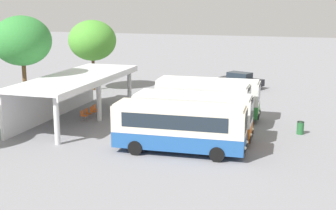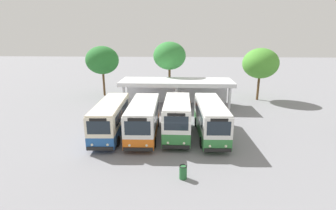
{
  "view_description": "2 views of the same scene",
  "coord_description": "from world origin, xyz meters",
  "px_view_note": "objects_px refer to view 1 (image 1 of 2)",
  "views": [
    {
      "loc": [
        -32.01,
        -5.09,
        9.12
      ],
      "look_at": [
        1.43,
        5.12,
        1.23
      ],
      "focal_mm": 49.94,
      "sensor_mm": 36.0,
      "label": 1
    },
    {
      "loc": [
        0.27,
        -18.79,
        8.72
      ],
      "look_at": [
        -0.92,
        5.2,
        2.06
      ],
      "focal_mm": 26.71,
      "sensor_mm": 36.0,
      "label": 2
    }
  ],
  "objects_px": {
    "waiting_chair_second_from_end": "(88,113)",
    "waiting_chair_fourth_seat": "(96,109)",
    "city_bus_second_in_row": "(193,115)",
    "city_bus_fourth_amber": "(208,97)",
    "parked_car_flank": "(241,80)",
    "litter_bin_apron": "(300,128)",
    "city_bus_middle_cream": "(203,103)",
    "waiting_chair_end_by_column": "(83,115)",
    "city_bus_nearest_orange": "(179,126)",
    "waiting_chair_middle_seat": "(93,111)"
  },
  "relations": [
    {
      "from": "waiting_chair_second_from_end",
      "to": "waiting_chair_middle_seat",
      "type": "bearing_deg",
      "value": -6.04
    },
    {
      "from": "city_bus_middle_cream",
      "to": "waiting_chair_middle_seat",
      "type": "bearing_deg",
      "value": 86.02
    },
    {
      "from": "city_bus_fourth_amber",
      "to": "parked_car_flank",
      "type": "height_order",
      "value": "city_bus_fourth_amber"
    },
    {
      "from": "city_bus_fourth_amber",
      "to": "litter_bin_apron",
      "type": "height_order",
      "value": "city_bus_fourth_amber"
    },
    {
      "from": "waiting_chair_end_by_column",
      "to": "waiting_chair_middle_seat",
      "type": "relative_size",
      "value": 1.0
    },
    {
      "from": "waiting_chair_second_from_end",
      "to": "waiting_chair_fourth_seat",
      "type": "relative_size",
      "value": 1.0
    },
    {
      "from": "litter_bin_apron",
      "to": "waiting_chair_middle_seat",
      "type": "bearing_deg",
      "value": 89.51
    },
    {
      "from": "city_bus_second_in_row",
      "to": "city_bus_fourth_amber",
      "type": "bearing_deg",
      "value": 2.57
    },
    {
      "from": "waiting_chair_fourth_seat",
      "to": "city_bus_second_in_row",
      "type": "bearing_deg",
      "value": -115.16
    },
    {
      "from": "waiting_chair_end_by_column",
      "to": "waiting_chair_fourth_seat",
      "type": "bearing_deg",
      "value": -0.08
    },
    {
      "from": "parked_car_flank",
      "to": "waiting_chair_end_by_column",
      "type": "distance_m",
      "value": 20.05
    },
    {
      "from": "city_bus_second_in_row",
      "to": "waiting_chair_second_from_end",
      "type": "distance_m",
      "value": 9.67
    },
    {
      "from": "waiting_chair_fourth_seat",
      "to": "waiting_chair_end_by_column",
      "type": "bearing_deg",
      "value": 179.92
    },
    {
      "from": "waiting_chair_fourth_seat",
      "to": "litter_bin_apron",
      "type": "bearing_deg",
      "value": -93.02
    },
    {
      "from": "city_bus_middle_cream",
      "to": "parked_car_flank",
      "type": "relative_size",
      "value": 1.37
    },
    {
      "from": "city_bus_second_in_row",
      "to": "city_bus_middle_cream",
      "type": "height_order",
      "value": "city_bus_middle_cream"
    },
    {
      "from": "city_bus_fourth_amber",
      "to": "waiting_chair_fourth_seat",
      "type": "relative_size",
      "value": 9.41
    },
    {
      "from": "city_bus_middle_cream",
      "to": "parked_car_flank",
      "type": "xyz_separation_m",
      "value": [
        16.9,
        -0.28,
        -1.01
      ]
    },
    {
      "from": "city_bus_middle_cream",
      "to": "litter_bin_apron",
      "type": "distance_m",
      "value": 6.98
    },
    {
      "from": "parked_car_flank",
      "to": "waiting_chair_end_by_column",
      "type": "height_order",
      "value": "parked_car_flank"
    },
    {
      "from": "city_bus_nearest_orange",
      "to": "parked_car_flank",
      "type": "bearing_deg",
      "value": -0.97
    },
    {
      "from": "waiting_chair_second_from_end",
      "to": "waiting_chair_fourth_seat",
      "type": "height_order",
      "value": "same"
    },
    {
      "from": "city_bus_middle_cream",
      "to": "city_bus_fourth_amber",
      "type": "height_order",
      "value": "city_bus_middle_cream"
    },
    {
      "from": "city_bus_middle_cream",
      "to": "litter_bin_apron",
      "type": "relative_size",
      "value": 7.44
    },
    {
      "from": "waiting_chair_end_by_column",
      "to": "city_bus_nearest_orange",
      "type": "bearing_deg",
      "value": -119.6
    },
    {
      "from": "waiting_chair_end_by_column",
      "to": "waiting_chair_second_from_end",
      "type": "relative_size",
      "value": 1.0
    },
    {
      "from": "city_bus_middle_cream",
      "to": "city_bus_second_in_row",
      "type": "bearing_deg",
      "value": 179.77
    },
    {
      "from": "city_bus_middle_cream",
      "to": "waiting_chair_second_from_end",
      "type": "bearing_deg",
      "value": 90.45
    },
    {
      "from": "waiting_chair_fourth_seat",
      "to": "city_bus_nearest_orange",
      "type": "bearing_deg",
      "value": -128.71
    },
    {
      "from": "city_bus_second_in_row",
      "to": "waiting_chair_fourth_seat",
      "type": "bearing_deg",
      "value": 64.84
    },
    {
      "from": "parked_car_flank",
      "to": "city_bus_nearest_orange",
      "type": "bearing_deg",
      "value": 179.03
    },
    {
      "from": "city_bus_middle_cream",
      "to": "parked_car_flank",
      "type": "height_order",
      "value": "city_bus_middle_cream"
    },
    {
      "from": "city_bus_fourth_amber",
      "to": "waiting_chair_second_from_end",
      "type": "bearing_deg",
      "value": 108.88
    },
    {
      "from": "waiting_chair_second_from_end",
      "to": "waiting_chair_middle_seat",
      "type": "height_order",
      "value": "same"
    },
    {
      "from": "city_bus_fourth_amber",
      "to": "waiting_chair_fourth_seat",
      "type": "bearing_deg",
      "value": 100.37
    },
    {
      "from": "city_bus_second_in_row",
      "to": "litter_bin_apron",
      "type": "height_order",
      "value": "city_bus_second_in_row"
    },
    {
      "from": "city_bus_second_in_row",
      "to": "waiting_chair_end_by_column",
      "type": "relative_size",
      "value": 9.17
    },
    {
      "from": "parked_car_flank",
      "to": "waiting_chair_fourth_seat",
      "type": "bearing_deg",
      "value": 148.74
    },
    {
      "from": "city_bus_nearest_orange",
      "to": "waiting_chair_end_by_column",
      "type": "height_order",
      "value": "city_bus_nearest_orange"
    },
    {
      "from": "waiting_chair_middle_seat",
      "to": "city_bus_middle_cream",
      "type": "bearing_deg",
      "value": -93.98
    },
    {
      "from": "city_bus_fourth_amber",
      "to": "waiting_chair_middle_seat",
      "type": "relative_size",
      "value": 9.41
    },
    {
      "from": "city_bus_nearest_orange",
      "to": "city_bus_fourth_amber",
      "type": "bearing_deg",
      "value": 1.13
    },
    {
      "from": "parked_car_flank",
      "to": "waiting_chair_second_from_end",
      "type": "height_order",
      "value": "parked_car_flank"
    },
    {
      "from": "waiting_chair_second_from_end",
      "to": "litter_bin_apron",
      "type": "distance_m",
      "value": 15.99
    },
    {
      "from": "city_bus_nearest_orange",
      "to": "litter_bin_apron",
      "type": "height_order",
      "value": "city_bus_nearest_orange"
    },
    {
      "from": "waiting_chair_second_from_end",
      "to": "waiting_chair_middle_seat",
      "type": "xyz_separation_m",
      "value": [
        0.71,
        -0.07,
        0.0
      ]
    },
    {
      "from": "city_bus_fourth_amber",
      "to": "parked_car_flank",
      "type": "bearing_deg",
      "value": -2.3
    },
    {
      "from": "parked_car_flank",
      "to": "city_bus_fourth_amber",
      "type": "bearing_deg",
      "value": 177.7
    },
    {
      "from": "city_bus_fourth_amber",
      "to": "parked_car_flank",
      "type": "relative_size",
      "value": 1.65
    },
    {
      "from": "waiting_chair_second_from_end",
      "to": "waiting_chair_fourth_seat",
      "type": "xyz_separation_m",
      "value": [
        1.41,
        0.01,
        0.0
      ]
    }
  ]
}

